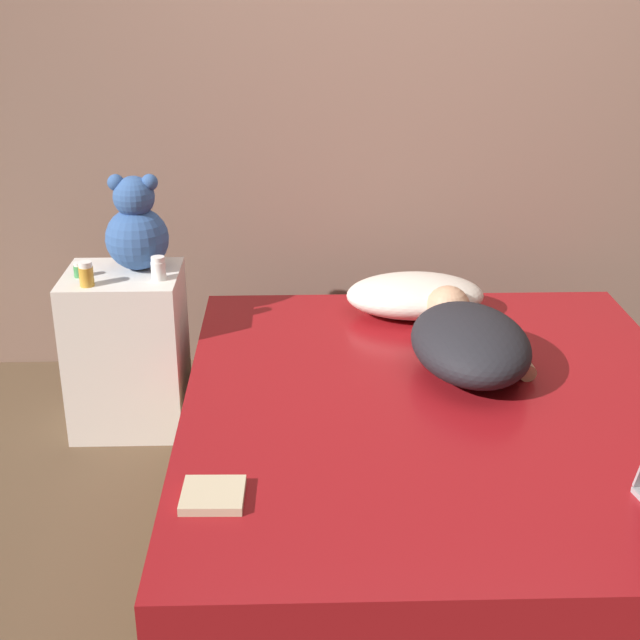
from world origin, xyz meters
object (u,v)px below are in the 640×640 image
bottle_amber (86,274)px  book (213,495)px  teddy_bear (136,228)px  bottle_white (158,269)px  person_lying (469,340)px  pillow (415,295)px  bottle_green (79,270)px

bottle_amber → book: bottle_amber is taller
teddy_bear → book: (0.37, -1.25, -0.36)m
bottle_white → bottle_amber: 0.26m
person_lying → bottle_amber: size_ratio=8.24×
pillow → book: pillow is taller
person_lying → teddy_bear: teddy_bear is taller
person_lying → bottle_white: bearing=160.8°
person_lying → bottle_green: (-1.40, 0.37, 0.14)m
pillow → bottle_white: size_ratio=6.10×
pillow → teddy_bear: size_ratio=1.48×
bottle_white → bottle_green: bearing=172.4°
pillow → bottle_amber: (-1.23, -0.22, 0.18)m
teddy_bear → bottle_green: teddy_bear is taller
person_lying → bottle_amber: bottle_amber is taller
bottle_white → book: 1.18m
pillow → bottle_green: size_ratio=9.63×
bottle_green → book: bearing=-63.4°
bottle_white → bottle_green: size_ratio=1.58×
person_lying → bottle_green: 1.45m
pillow → bottle_amber: size_ratio=5.90×
teddy_bear → person_lying: bearing=-21.1°
person_lying → book: person_lying is taller
person_lying → teddy_bear: 1.30m
person_lying → bottle_white: 1.16m
person_lying → bottle_amber: (-1.35, 0.27, 0.16)m
person_lying → teddy_bear: bearing=156.5°
pillow → bottle_amber: bottle_amber is taller
bottle_white → bottle_green: 0.30m
person_lying → bottle_amber: 1.38m
bottle_white → bottle_amber: (-0.25, -0.06, 0.00)m
bottle_amber → bottle_white: bearing=13.2°
bottle_white → person_lying: bearing=-16.7°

